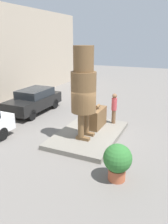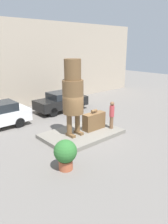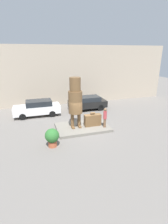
% 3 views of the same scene
% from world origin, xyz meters
% --- Properties ---
extents(ground_plane, '(60.00, 60.00, 0.00)m').
position_xyz_m(ground_plane, '(0.00, 0.00, 0.00)').
color(ground_plane, slate).
extents(pedestal, '(4.48, 2.92, 0.22)m').
position_xyz_m(pedestal, '(0.00, 0.00, 0.11)').
color(pedestal, slate).
rests_on(pedestal, ground_plane).
extents(statue_figure, '(1.14, 1.14, 4.22)m').
position_xyz_m(statue_figure, '(-0.61, 0.02, 2.69)').
color(statue_figure, brown).
rests_on(statue_figure, pedestal).
extents(giant_suitcase, '(1.44, 0.53, 1.23)m').
position_xyz_m(giant_suitcase, '(0.86, -0.12, 0.74)').
color(giant_suitcase, brown).
rests_on(giant_suitcase, pedestal).
extents(tourist, '(0.29, 0.29, 1.69)m').
position_xyz_m(tourist, '(1.74, -0.75, 1.15)').
color(tourist, brown).
rests_on(tourist, pedestal).
extents(parked_car_black, '(4.25, 1.80, 1.55)m').
position_xyz_m(parked_car_black, '(2.10, 4.87, 0.83)').
color(parked_car_black, black).
rests_on(parked_car_black, ground_plane).
extents(planter_pot, '(0.99, 0.99, 1.34)m').
position_xyz_m(planter_pot, '(-2.90, -2.29, 0.76)').
color(planter_pot, '#AD5638').
rests_on(planter_pot, ground_plane).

